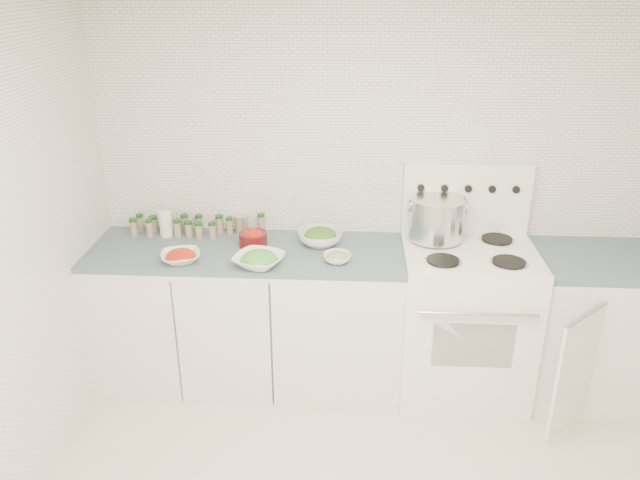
{
  "coord_description": "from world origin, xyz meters",
  "views": [
    {
      "loc": [
        -0.2,
        -2.13,
        2.4
      ],
      "look_at": [
        -0.39,
        1.14,
        0.99
      ],
      "focal_mm": 35.0,
      "sensor_mm": 36.0,
      "label": 1
    }
  ],
  "objects_px": {
    "stove": "(464,316)",
    "bowl_tomato": "(181,256)",
    "stock_pot": "(437,216)",
    "bowl_snowpea": "(259,260)"
  },
  "relations": [
    {
      "from": "stove",
      "to": "bowl_tomato",
      "type": "height_order",
      "value": "stove"
    },
    {
      "from": "stock_pot",
      "to": "bowl_tomato",
      "type": "relative_size",
      "value": 1.26
    },
    {
      "from": "stock_pot",
      "to": "bowl_snowpea",
      "type": "bearing_deg",
      "value": -160.67
    },
    {
      "from": "stock_pot",
      "to": "bowl_tomato",
      "type": "height_order",
      "value": "stock_pot"
    },
    {
      "from": "stove",
      "to": "stock_pot",
      "type": "height_order",
      "value": "stove"
    },
    {
      "from": "stove",
      "to": "bowl_snowpea",
      "type": "xyz_separation_m",
      "value": [
        -1.2,
        -0.22,
        0.44
      ]
    },
    {
      "from": "stove",
      "to": "bowl_snowpea",
      "type": "distance_m",
      "value": 1.29
    },
    {
      "from": "bowl_snowpea",
      "to": "stove",
      "type": "bearing_deg",
      "value": 10.23
    },
    {
      "from": "bowl_snowpea",
      "to": "stock_pot",
      "type": "bearing_deg",
      "value": 19.33
    },
    {
      "from": "stove",
      "to": "bowl_snowpea",
      "type": "height_order",
      "value": "stove"
    }
  ]
}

